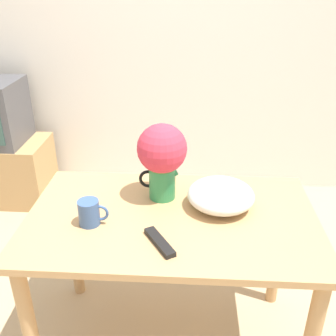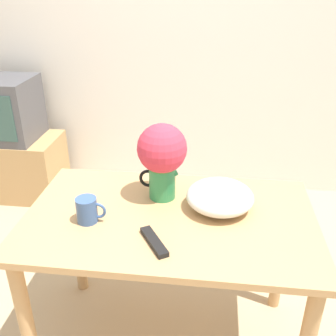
% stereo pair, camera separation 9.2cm
% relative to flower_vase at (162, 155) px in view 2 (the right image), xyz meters
% --- Properties ---
extents(wall_back, '(8.00, 0.05, 2.60)m').
position_rel_flower_vase_xyz_m(wall_back, '(-0.00, 1.52, 0.35)').
color(wall_back, silver).
rests_on(wall_back, ground_plane).
extents(table, '(1.21, 0.74, 0.74)m').
position_rel_flower_vase_xyz_m(table, '(0.05, -0.15, -0.32)').
color(table, tan).
rests_on(table, ground_plane).
extents(flower_vase, '(0.22, 0.22, 0.35)m').
position_rel_flower_vase_xyz_m(flower_vase, '(0.00, 0.00, 0.00)').
color(flower_vase, '#2D844C').
rests_on(flower_vase, table).
extents(coffee_mug, '(0.12, 0.09, 0.11)m').
position_rel_flower_vase_xyz_m(coffee_mug, '(-0.27, -0.23, -0.15)').
color(coffee_mug, '#385689').
rests_on(coffee_mug, table).
extents(white_bowl, '(0.29, 0.29, 0.12)m').
position_rel_flower_vase_xyz_m(white_bowl, '(0.26, -0.07, -0.15)').
color(white_bowl, silver).
rests_on(white_bowl, table).
extents(remote_control, '(0.13, 0.18, 0.02)m').
position_rel_flower_vase_xyz_m(remote_control, '(0.02, -0.35, -0.20)').
color(remote_control, black).
rests_on(remote_control, table).
extents(tv_stand, '(0.72, 0.45, 0.49)m').
position_rel_flower_vase_xyz_m(tv_stand, '(-1.36, 1.17, -0.71)').
color(tv_stand, tan).
rests_on(tv_stand, ground_plane).
extents(tv_set, '(0.45, 0.44, 0.47)m').
position_rel_flower_vase_xyz_m(tv_set, '(-1.36, 1.17, -0.23)').
color(tv_set, '#4C4C51').
rests_on(tv_set, tv_stand).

